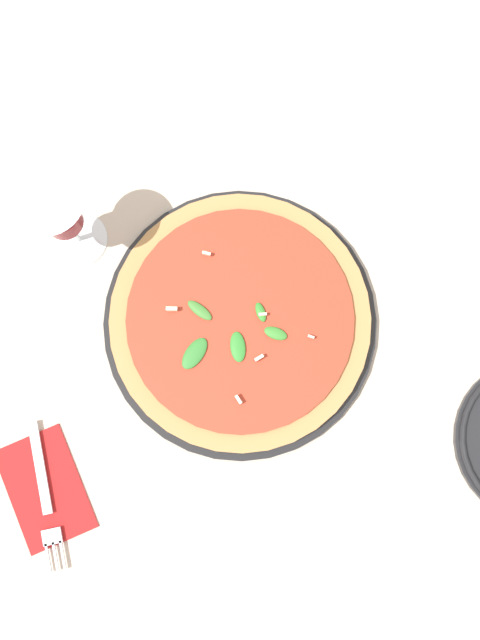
# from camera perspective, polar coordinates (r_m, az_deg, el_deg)

# --- Properties ---
(ground_plane) EXTENTS (6.00, 6.00, 0.00)m
(ground_plane) POSITION_cam_1_polar(r_m,az_deg,el_deg) (0.97, 0.01, 2.37)
(ground_plane) COLOR beige
(pizza_arugula_main) EXTENTS (0.35, 0.35, 0.05)m
(pizza_arugula_main) POSITION_cam_1_polar(r_m,az_deg,el_deg) (0.95, -0.00, -0.13)
(pizza_arugula_main) COLOR black
(pizza_arugula_main) RESTS_ON ground_plane
(wine_glass) EXTENTS (0.08, 0.08, 0.17)m
(wine_glass) POSITION_cam_1_polar(r_m,az_deg,el_deg) (0.90, -13.72, 7.92)
(wine_glass) COLOR white
(wine_glass) RESTS_ON ground_plane
(napkin) EXTENTS (0.15, 0.11, 0.01)m
(napkin) POSITION_cam_1_polar(r_m,az_deg,el_deg) (0.98, -14.64, -12.35)
(napkin) COLOR #B21E1E
(napkin) RESTS_ON ground_plane
(fork) EXTENTS (0.18, 0.09, 0.00)m
(fork) POSITION_cam_1_polar(r_m,az_deg,el_deg) (0.98, -14.64, -12.77)
(fork) COLOR silver
(fork) RESTS_ON ground_plane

